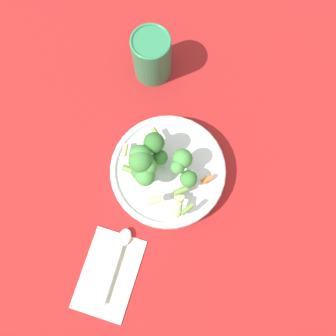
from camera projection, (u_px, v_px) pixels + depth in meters
ground_plane at (168, 174)px, 0.71m from camera, size 3.00×3.00×0.00m
bowl at (168, 171)px, 0.69m from camera, size 0.24×0.24×0.04m
pasta_salad at (153, 163)px, 0.63m from camera, size 0.19×0.14×0.09m
cup at (152, 56)px, 0.71m from camera, size 0.09×0.09×0.12m
napkin at (109, 274)px, 0.66m from camera, size 0.18×0.20×0.01m
spoon at (120, 251)px, 0.67m from camera, size 0.09×0.14×0.01m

